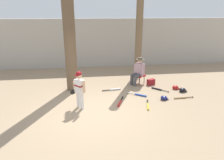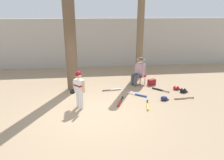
{
  "view_description": "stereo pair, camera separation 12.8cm",
  "coord_description": "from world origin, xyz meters",
  "px_view_note": "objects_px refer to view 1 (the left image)",
  "views": [
    {
      "loc": [
        -0.2,
        -6.12,
        3.21
      ],
      "look_at": [
        0.72,
        1.03,
        0.75
      ],
      "focal_mm": 33.46,
      "sensor_mm": 36.0,
      "label": 1
    },
    {
      "loc": [
        -0.07,
        -6.14,
        3.21
      ],
      "look_at": [
        0.72,
        1.03,
        0.75
      ],
      "focal_mm": 33.46,
      "sensor_mm": 36.0,
      "label": 2
    }
  ],
  "objects_px": {
    "tree_near_player": "(69,29)",
    "bat_blue_youth": "(139,95)",
    "tree_behind_spectator": "(139,27)",
    "batting_helmet_black": "(183,90)",
    "folding_stool": "(140,76)",
    "young_ballplayer": "(79,87)",
    "batting_helmet_red": "(175,87)",
    "bat_black_composite": "(158,89)",
    "bat_wood_tan": "(181,98)",
    "batting_helmet_navy": "(164,98)",
    "seated_spectator": "(138,70)",
    "bat_red_barrel": "(120,103)",
    "bat_yellow_trainer": "(148,106)",
    "handbag_beside_stool": "(151,82)",
    "bat_aluminum_silver": "(114,90)"
  },
  "relations": [
    {
      "from": "tree_near_player",
      "to": "bat_black_composite",
      "type": "xyz_separation_m",
      "value": [
        3.54,
        -0.56,
        -2.43
      ]
    },
    {
      "from": "bat_blue_youth",
      "to": "batting_helmet_black",
      "type": "bearing_deg",
      "value": 4.8
    },
    {
      "from": "handbag_beside_stool",
      "to": "bat_wood_tan",
      "type": "relative_size",
      "value": 0.45
    },
    {
      "from": "tree_behind_spectator",
      "to": "batting_helmet_black",
      "type": "distance_m",
      "value": 3.6
    },
    {
      "from": "seated_spectator",
      "to": "bat_wood_tan",
      "type": "xyz_separation_m",
      "value": [
        1.24,
        -1.79,
        -0.61
      ]
    },
    {
      "from": "bat_yellow_trainer",
      "to": "bat_aluminum_silver",
      "type": "distance_m",
      "value": 1.94
    },
    {
      "from": "young_ballplayer",
      "to": "folding_stool",
      "type": "xyz_separation_m",
      "value": [
        2.63,
        2.14,
        -0.38
      ]
    },
    {
      "from": "tree_near_player",
      "to": "bat_red_barrel",
      "type": "relative_size",
      "value": 7.08
    },
    {
      "from": "tree_behind_spectator",
      "to": "bat_yellow_trainer",
      "type": "xyz_separation_m",
      "value": [
        -0.5,
        -3.56,
        -2.39
      ]
    },
    {
      "from": "folding_stool",
      "to": "bat_black_composite",
      "type": "distance_m",
      "value": 1.1
    },
    {
      "from": "young_ballplayer",
      "to": "batting_helmet_red",
      "type": "bearing_deg",
      "value": 17.61
    },
    {
      "from": "tree_behind_spectator",
      "to": "bat_aluminum_silver",
      "type": "bearing_deg",
      "value": -127.9
    },
    {
      "from": "bat_aluminum_silver",
      "to": "batting_helmet_black",
      "type": "bearing_deg",
      "value": -10.88
    },
    {
      "from": "bat_yellow_trainer",
      "to": "bat_black_composite",
      "type": "bearing_deg",
      "value": 59.52
    },
    {
      "from": "seated_spectator",
      "to": "bat_red_barrel",
      "type": "distance_m",
      "value": 2.32
    },
    {
      "from": "bat_blue_youth",
      "to": "batting_helmet_red",
      "type": "relative_size",
      "value": 2.28
    },
    {
      "from": "bat_yellow_trainer",
      "to": "batting_helmet_black",
      "type": "bearing_deg",
      "value": 32.72
    },
    {
      "from": "seated_spectator",
      "to": "bat_blue_youth",
      "type": "relative_size",
      "value": 1.73
    },
    {
      "from": "bat_yellow_trainer",
      "to": "tree_behind_spectator",
      "type": "bearing_deg",
      "value": 81.99
    },
    {
      "from": "seated_spectator",
      "to": "handbag_beside_stool",
      "type": "relative_size",
      "value": 3.53
    },
    {
      "from": "tree_near_player",
      "to": "batting_helmet_red",
      "type": "distance_m",
      "value": 4.95
    },
    {
      "from": "bat_wood_tan",
      "to": "bat_yellow_trainer",
      "type": "bearing_deg",
      "value": -160.29
    },
    {
      "from": "tree_near_player",
      "to": "handbag_beside_stool",
      "type": "height_order",
      "value": "tree_near_player"
    },
    {
      "from": "young_ballplayer",
      "to": "seated_spectator",
      "type": "distance_m",
      "value": 3.3
    },
    {
      "from": "bat_wood_tan",
      "to": "batting_helmet_black",
      "type": "relative_size",
      "value": 2.34
    },
    {
      "from": "bat_wood_tan",
      "to": "handbag_beside_stool",
      "type": "bearing_deg",
      "value": 113.0
    },
    {
      "from": "bat_black_composite",
      "to": "bat_red_barrel",
      "type": "distance_m",
      "value": 2.11
    },
    {
      "from": "tree_near_player",
      "to": "folding_stool",
      "type": "height_order",
      "value": "tree_near_player"
    },
    {
      "from": "bat_black_composite",
      "to": "handbag_beside_stool",
      "type": "bearing_deg",
      "value": 99.39
    },
    {
      "from": "tree_near_player",
      "to": "young_ballplayer",
      "type": "height_order",
      "value": "tree_near_player"
    },
    {
      "from": "bat_blue_youth",
      "to": "bat_wood_tan",
      "type": "bearing_deg",
      "value": -17.33
    },
    {
      "from": "bat_blue_youth",
      "to": "batting_helmet_navy",
      "type": "distance_m",
      "value": 0.96
    },
    {
      "from": "tree_near_player",
      "to": "bat_blue_youth",
      "type": "distance_m",
      "value": 3.71
    },
    {
      "from": "handbag_beside_stool",
      "to": "batting_helmet_black",
      "type": "distance_m",
      "value": 1.43
    },
    {
      "from": "tree_behind_spectator",
      "to": "batting_helmet_black",
      "type": "xyz_separation_m",
      "value": [
        1.29,
        -2.41,
        -2.34
      ]
    },
    {
      "from": "bat_wood_tan",
      "to": "young_ballplayer",
      "type": "bearing_deg",
      "value": -175.51
    },
    {
      "from": "tree_behind_spectator",
      "to": "young_ballplayer",
      "type": "height_order",
      "value": "tree_behind_spectator"
    },
    {
      "from": "folding_stool",
      "to": "bat_blue_youth",
      "type": "xyz_separation_m",
      "value": [
        -0.36,
        -1.37,
        -0.33
      ]
    },
    {
      "from": "folding_stool",
      "to": "bat_wood_tan",
      "type": "height_order",
      "value": "folding_stool"
    },
    {
      "from": "bat_black_composite",
      "to": "batting_helmet_red",
      "type": "bearing_deg",
      "value": -0.64
    },
    {
      "from": "folding_stool",
      "to": "bat_black_composite",
      "type": "height_order",
      "value": "folding_stool"
    },
    {
      "from": "bat_black_composite",
      "to": "bat_wood_tan",
      "type": "bearing_deg",
      "value": -59.1
    },
    {
      "from": "tree_near_player",
      "to": "folding_stool",
      "type": "distance_m",
      "value": 3.64
    },
    {
      "from": "seated_spectator",
      "to": "bat_black_composite",
      "type": "bearing_deg",
      "value": -51.16
    },
    {
      "from": "bat_blue_youth",
      "to": "batting_helmet_black",
      "type": "distance_m",
      "value": 1.86
    },
    {
      "from": "bat_wood_tan",
      "to": "batting_helmet_red",
      "type": "distance_m",
      "value": 0.98
    },
    {
      "from": "bat_aluminum_silver",
      "to": "batting_helmet_navy",
      "type": "height_order",
      "value": "batting_helmet_navy"
    },
    {
      "from": "bat_blue_youth",
      "to": "batting_helmet_red",
      "type": "height_order",
      "value": "batting_helmet_red"
    },
    {
      "from": "bat_black_composite",
      "to": "bat_aluminum_silver",
      "type": "distance_m",
      "value": 1.85
    },
    {
      "from": "bat_yellow_trainer",
      "to": "batting_helmet_navy",
      "type": "bearing_deg",
      "value": 33.12
    }
  ]
}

